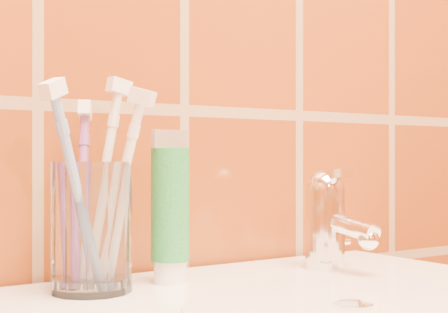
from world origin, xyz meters
TOP-DOWN VIEW (x-y plane):
  - glass_tumbler at (-0.16, 1.11)m, footprint 0.10×0.10m
  - toothpaste_tube at (-0.07, 1.11)m, footprint 0.05×0.04m
  - faucet at (0.14, 1.09)m, footprint 0.05×0.11m
  - toothbrush_0 at (-0.16, 1.14)m, footprint 0.10×0.13m
  - toothbrush_1 at (-0.14, 1.10)m, footprint 0.11×0.13m
  - toothbrush_2 at (-0.14, 1.13)m, footprint 0.08×0.07m
  - toothbrush_3 at (-0.18, 1.09)m, footprint 0.15×0.14m

SIDE VIEW (x-z plane):
  - faucet at x=0.14m, z-range 0.85..0.97m
  - glass_tumbler at x=-0.16m, z-range 0.85..0.98m
  - toothpaste_tube at x=-0.07m, z-range 0.84..1.01m
  - toothbrush_0 at x=-0.16m, z-range 0.84..1.05m
  - toothbrush_1 at x=-0.14m, z-range 0.84..1.06m
  - toothbrush_3 at x=-0.18m, z-range 0.84..1.06m
  - toothbrush_2 at x=-0.14m, z-range 0.85..1.07m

